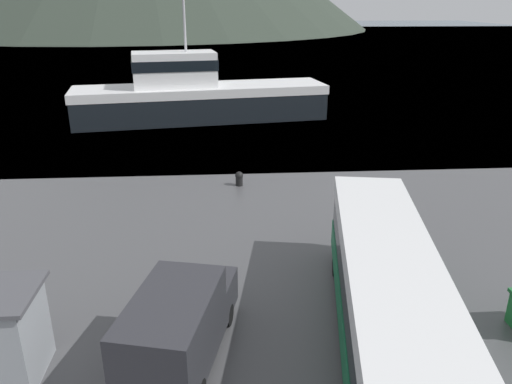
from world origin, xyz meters
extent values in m
plane|color=#475B6B|center=(0.00, 141.95, 0.00)|extent=(240.00, 240.00, 0.00)
cube|color=#146B3D|center=(-0.68, 5.47, 0.95)|extent=(4.62, 12.77, 0.99)
cube|color=black|center=(-0.68, 5.47, 2.01)|extent=(4.53, 12.51, 1.14)
cube|color=white|center=(-0.68, 5.47, 2.94)|extent=(4.62, 12.77, 0.71)
cube|color=black|center=(0.40, 11.65, 1.81)|extent=(2.19, 0.44, 1.53)
cylinder|color=black|center=(-1.02, 9.97, 0.45)|extent=(0.45, 0.94, 0.90)
cylinder|color=black|center=(1.16, 9.59, 0.45)|extent=(0.45, 0.94, 0.90)
cube|color=#2D2D33|center=(-6.63, 4.96, 1.40)|extent=(2.90, 4.22, 2.11)
cube|color=#2D2D33|center=(-5.98, 7.63, 0.93)|extent=(2.37, 2.08, 1.16)
cube|color=black|center=(-6.17, 6.85, 1.88)|extent=(1.70, 0.47, 0.74)
cylinder|color=black|center=(-6.92, 7.63, 0.35)|extent=(0.38, 0.73, 0.70)
cylinder|color=black|center=(-5.15, 7.20, 0.35)|extent=(0.38, 0.73, 0.70)
cylinder|color=black|center=(-7.73, 4.33, 0.35)|extent=(0.38, 0.73, 0.70)
cube|color=black|center=(-6.92, 36.83, 1.46)|extent=(21.67, 8.26, 2.92)
cube|color=white|center=(-6.92, 36.83, 2.56)|extent=(21.89, 8.34, 0.73)
cube|color=white|center=(-9.01, 36.50, 4.33)|extent=(7.23, 4.53, 2.82)
cube|color=black|center=(-9.01, 36.50, 4.76)|extent=(7.38, 4.65, 0.85)
cylinder|color=#B2B2B7|center=(-8.01, 36.65, 8.39)|extent=(0.20, 0.20, 5.28)
cylinder|color=black|center=(-4.30, 20.00, 0.23)|extent=(0.39, 0.39, 0.47)
sphere|color=black|center=(-4.30, 20.00, 0.58)|extent=(0.45, 0.45, 0.45)
camera|label=1|loc=(-5.19, -6.22, 9.68)|focal=35.00mm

